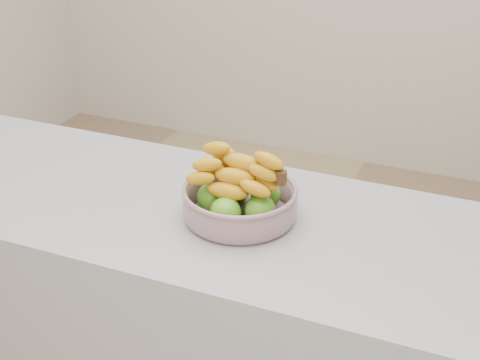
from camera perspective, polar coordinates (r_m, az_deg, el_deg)
The scene contains 2 objects.
counter at distance 1.92m, azimuth -4.81°, elevation -13.84°, with size 2.00×0.60×0.90m, color #98979F.
fruit_bowl at distance 1.56m, azimuth -0.01°, elevation -1.55°, with size 0.27×0.27×0.17m.
Camera 1 is at (0.70, -1.54, 1.71)m, focal length 50.00 mm.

